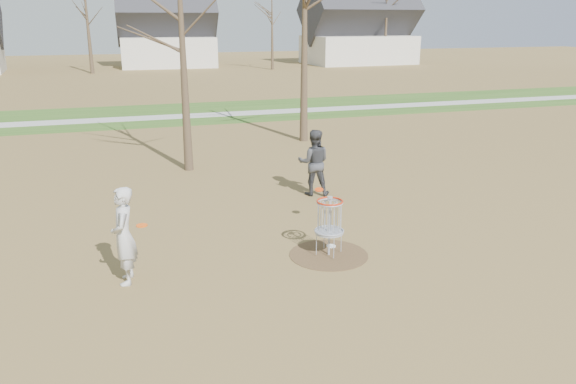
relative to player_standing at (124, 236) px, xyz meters
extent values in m
plane|color=brown|center=(4.41, 0.05, -1.00)|extent=(160.00, 160.00, 0.00)
cube|color=#2D5119|center=(4.41, 21.05, -1.00)|extent=(160.00, 8.00, 0.01)
cube|color=#9E9E99|center=(4.41, 20.05, -0.99)|extent=(160.00, 1.50, 0.01)
cylinder|color=#47331E|center=(4.41, 0.05, -1.00)|extent=(1.80, 1.80, 0.01)
imported|color=beige|center=(0.00, 0.00, 0.00)|extent=(0.55, 0.78, 2.01)
imported|color=#393A3E|center=(5.64, 4.48, 0.00)|extent=(1.16, 1.02, 2.00)
cylinder|color=white|center=(4.64, 0.47, -0.98)|extent=(0.22, 0.22, 0.02)
cylinder|color=#E7400C|center=(4.90, 2.03, -0.07)|extent=(0.22, 0.22, 0.08)
cylinder|color=#FF570D|center=(0.36, -0.23, 0.27)|extent=(0.22, 0.22, 0.02)
cylinder|color=#9EA3AD|center=(4.41, 0.05, -0.33)|extent=(0.05, 0.05, 1.35)
cylinder|color=#9EA3AD|center=(4.41, 0.05, -0.45)|extent=(0.64, 0.64, 0.04)
torus|color=#9EA3AD|center=(4.41, 0.05, 0.25)|extent=(0.60, 0.60, 0.04)
torus|color=red|center=(4.41, 0.05, 0.28)|extent=(0.60, 0.60, 0.04)
cone|color=#382B1E|center=(2.41, 8.55, 2.75)|extent=(0.32, 0.32, 7.50)
cone|color=#382B1E|center=(7.91, 12.05, 3.25)|extent=(0.36, 0.36, 8.50)
cone|color=#382B1E|center=(-1.59, 48.05, 3.50)|extent=(0.40, 0.40, 9.00)
cone|color=#382B1E|center=(16.41, 47.05, 2.50)|extent=(0.32, 0.32, 7.00)
cone|color=#382B1E|center=(30.41, 49.05, 3.25)|extent=(0.38, 0.38, 8.50)
cube|color=silver|center=(6.41, 54.05, 0.60)|extent=(10.24, 7.34, 3.20)
pyramid|color=#2D2D33|center=(6.41, 54.05, 3.97)|extent=(10.74, 7.36, 3.55)
cube|color=silver|center=(28.41, 52.05, 0.60)|extent=(12.40, 8.62, 3.20)
pyramid|color=#2D2D33|center=(28.41, 52.05, 4.23)|extent=(13.00, 8.65, 4.06)
camera|label=1|loc=(0.02, -10.90, 4.14)|focal=35.00mm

